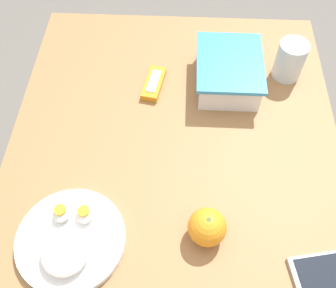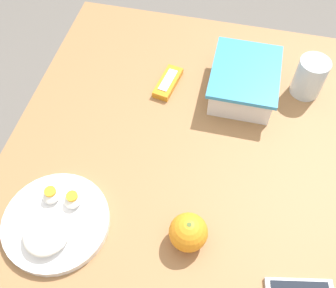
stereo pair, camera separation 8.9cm
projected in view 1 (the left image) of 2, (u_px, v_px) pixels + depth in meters
ground_plane at (171, 272)px, 1.51m from camera, size 10.00×10.00×0.00m
table at (172, 194)px, 0.96m from camera, size 1.10×0.78×0.76m
food_container at (228, 73)px, 1.01m from camera, size 0.21×0.17×0.08m
orange_fruit at (207, 227)px, 0.77m from camera, size 0.08×0.08×0.08m
rice_plate at (70, 241)px, 0.78m from camera, size 0.22×0.22×0.05m
candy_bar at (154, 83)px, 1.02m from camera, size 0.12×0.06×0.02m
cell_phone at (325, 273)px, 0.75m from camera, size 0.10×0.14×0.01m
drinking_glass at (290, 60)px, 1.01m from camera, size 0.08×0.08×0.10m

